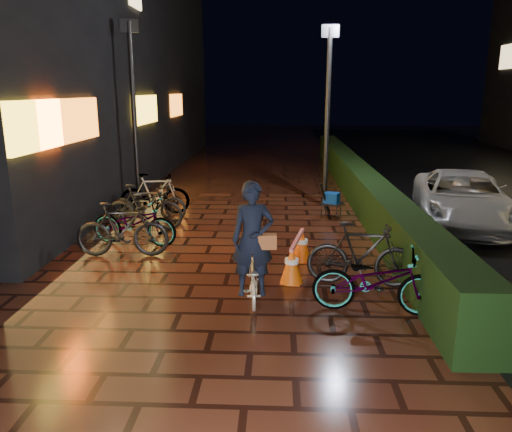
{
  "coord_description": "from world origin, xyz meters",
  "views": [
    {
      "loc": [
        0.89,
        -7.32,
        3.22
      ],
      "look_at": [
        0.51,
        1.04,
        1.1
      ],
      "focal_mm": 35.0,
      "sensor_mm": 36.0,
      "label": 1
    }
  ],
  "objects_px": {
    "traffic_barrier": "(297,254)",
    "cart_assembly": "(331,199)",
    "cyclist": "(253,257)",
    "van": "(462,199)"
  },
  "relations": [
    {
      "from": "traffic_barrier",
      "to": "cart_assembly",
      "type": "xyz_separation_m",
      "value": [
        1.01,
        3.99,
        0.16
      ]
    },
    {
      "from": "cart_assembly",
      "to": "cyclist",
      "type": "bearing_deg",
      "value": -108.06
    },
    {
      "from": "van",
      "to": "traffic_barrier",
      "type": "bearing_deg",
      "value": -128.35
    },
    {
      "from": "cart_assembly",
      "to": "traffic_barrier",
      "type": "bearing_deg",
      "value": -104.19
    },
    {
      "from": "cyclist",
      "to": "traffic_barrier",
      "type": "relative_size",
      "value": 1.23
    },
    {
      "from": "van",
      "to": "cart_assembly",
      "type": "bearing_deg",
      "value": -178.24
    },
    {
      "from": "van",
      "to": "traffic_barrier",
      "type": "xyz_separation_m",
      "value": [
        -4.13,
        -3.43,
        -0.33
      ]
    },
    {
      "from": "cyclist",
      "to": "cart_assembly",
      "type": "xyz_separation_m",
      "value": [
        1.74,
        5.35,
        -0.23
      ]
    },
    {
      "from": "van",
      "to": "traffic_barrier",
      "type": "height_order",
      "value": "van"
    },
    {
      "from": "traffic_barrier",
      "to": "cart_assembly",
      "type": "bearing_deg",
      "value": 75.81
    }
  ]
}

